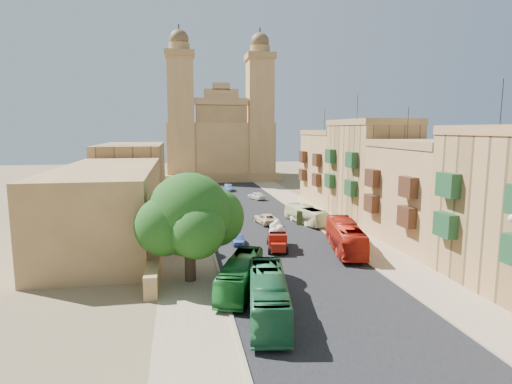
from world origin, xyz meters
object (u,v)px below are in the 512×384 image
object	(u,v)px
red_truck	(277,237)
bus_cream_east	(306,215)
street_tree_a	(183,225)
street_tree_c	(181,192)
olive_pickup	(305,215)
car_cream	(266,219)
bus_green_south	(268,296)
bus_red_east	(345,237)
car_white_b	(256,196)
car_blue_a	(238,239)
pedestrian_c	(350,239)
bus_green_north	(241,275)
car_white_a	(231,211)
car_blue_b	(228,188)
street_tree_d	(181,181)
church	(219,141)
pedestrian_a	(347,237)
street_tree_b	(182,204)
ficus_tree	(190,217)
car_dkblue	(220,199)

from	to	relation	value
red_truck	bus_cream_east	distance (m)	13.07
street_tree_a	street_tree_c	size ratio (longest dim) A/B	1.02
olive_pickup	car_cream	size ratio (longest dim) A/B	1.00
bus_green_south	bus_red_east	world-z (taller)	bus_red_east
bus_cream_east	car_white_b	xyz separation A→B (m)	(-2.95, 20.49, -0.46)
olive_pickup	car_blue_a	distance (m)	14.27
car_white_b	pedestrian_c	distance (m)	32.66
bus_green_north	car_white_a	xyz separation A→B (m)	(2.79, 29.07, -0.65)
street_tree_a	car_white_b	xyz separation A→B (m)	(13.26, 31.68, -2.25)
street_tree_a	bus_cream_east	distance (m)	19.78
red_truck	street_tree_a	bearing A→B (deg)	179.10
bus_green_north	car_blue_b	bearing A→B (deg)	103.88
street_tree_d	bus_green_north	world-z (taller)	street_tree_d
street_tree_c	street_tree_d	xyz separation A→B (m)	(0.00, 12.00, 0.21)
church	pedestrian_a	size ratio (longest dim) A/B	24.72
car_blue_a	car_blue_b	distance (m)	40.66
street_tree_b	bus_cream_east	bearing A→B (deg)	-2.88
car_cream	pedestrian_a	distance (m)	13.24
street_tree_a	pedestrian_c	bearing A→B (deg)	-2.32
church	street_tree_a	bearing A→B (deg)	-98.54
street_tree_a	bus_red_east	distance (m)	16.68
car_white_a	car_white_b	distance (m)	14.94
ficus_tree	bus_green_north	size ratio (longest dim) A/B	0.98
church	street_tree_d	distance (m)	32.84
church	street_tree_d	world-z (taller)	church
red_truck	car_dkblue	world-z (taller)	red_truck
bus_green_north	car_blue_a	world-z (taller)	bus_green_north
bus_green_north	bus_red_east	distance (m)	15.18
street_tree_b	pedestrian_a	distance (m)	21.19
church	street_tree_a	xyz separation A→B (m)	(-10.00, -66.61, -6.57)
car_white_b	street_tree_a	bearing A→B (deg)	43.59
car_white_a	bus_cream_east	bearing A→B (deg)	-50.66
red_truck	car_white_a	distance (m)	18.43
street_tree_d	car_dkblue	world-z (taller)	street_tree_d
ficus_tree	red_truck	world-z (taller)	ficus_tree
car_white_b	car_blue_b	size ratio (longest dim) A/B	1.00
street_tree_a	street_tree_c	bearing A→B (deg)	90.00
church	red_truck	size ratio (longest dim) A/B	6.79
car_white_a	bus_green_south	bearing A→B (deg)	-106.38
ficus_tree	olive_pickup	bearing A→B (deg)	51.74
street_tree_b	street_tree_c	world-z (taller)	street_tree_b
olive_pickup	bus_green_north	size ratio (longest dim) A/B	0.53
car_dkblue	car_blue_b	distance (m)	14.00
street_tree_c	church	bearing A→B (deg)	76.79
pedestrian_c	church	bearing A→B (deg)	-153.85
red_truck	pedestrian_c	world-z (taller)	red_truck
street_tree_c	car_white_a	distance (m)	9.50
car_blue_a	pedestrian_c	xyz separation A→B (m)	(11.53, -3.28, 0.28)
street_tree_b	olive_pickup	size ratio (longest dim) A/B	0.92
car_white_b	street_tree_b	bearing A→B (deg)	32.32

